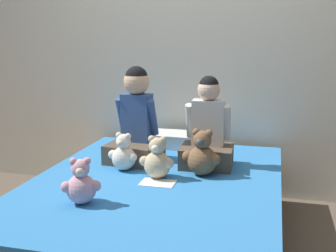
{
  "coord_description": "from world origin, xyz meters",
  "views": [
    {
      "loc": [
        0.7,
        -2.41,
        1.34
      ],
      "look_at": [
        0.0,
        0.31,
        0.74
      ],
      "focal_mm": 45.0,
      "sensor_mm": 36.0,
      "label": 1
    }
  ],
  "objects_px": {
    "bed": "(156,214)",
    "sign_card": "(158,183)",
    "child_on_left": "(136,123)",
    "teddy_bear_held_by_right_child": "(202,156)",
    "pillow_at_headboard": "(184,140)",
    "teddy_bear_between_children": "(157,160)",
    "teddy_bear_at_foot_of_bed": "(81,184)",
    "child_on_right": "(208,132)",
    "teddy_bear_held_by_left_child": "(124,154)"
  },
  "relations": [
    {
      "from": "teddy_bear_held_by_right_child",
      "to": "teddy_bear_held_by_left_child",
      "type": "bearing_deg",
      "value": -168.57
    },
    {
      "from": "teddy_bear_between_children",
      "to": "teddy_bear_held_by_right_child",
      "type": "bearing_deg",
      "value": 30.42
    },
    {
      "from": "teddy_bear_held_by_left_child",
      "to": "sign_card",
      "type": "xyz_separation_m",
      "value": [
        0.29,
        -0.2,
        -0.11
      ]
    },
    {
      "from": "bed",
      "to": "sign_card",
      "type": "relative_size",
      "value": 9.51
    },
    {
      "from": "child_on_left",
      "to": "teddy_bear_held_by_left_child",
      "type": "height_order",
      "value": "child_on_left"
    },
    {
      "from": "teddy_bear_held_by_right_child",
      "to": "pillow_at_headboard",
      "type": "height_order",
      "value": "teddy_bear_held_by_right_child"
    },
    {
      "from": "teddy_bear_held_by_left_child",
      "to": "teddy_bear_held_by_right_child",
      "type": "distance_m",
      "value": 0.53
    },
    {
      "from": "teddy_bear_between_children",
      "to": "bed",
      "type": "bearing_deg",
      "value": -86.69
    },
    {
      "from": "bed",
      "to": "pillow_at_headboard",
      "type": "distance_m",
      "value": 0.88
    },
    {
      "from": "child_on_left",
      "to": "teddy_bear_held_by_right_child",
      "type": "xyz_separation_m",
      "value": [
        0.52,
        -0.23,
        -0.15
      ]
    },
    {
      "from": "child_on_right",
      "to": "sign_card",
      "type": "relative_size",
      "value": 2.96
    },
    {
      "from": "sign_card",
      "to": "teddy_bear_between_children",
      "type": "bearing_deg",
      "value": 107.6
    },
    {
      "from": "teddy_bear_at_foot_of_bed",
      "to": "child_on_left",
      "type": "bearing_deg",
      "value": 67.15
    },
    {
      "from": "sign_card",
      "to": "bed",
      "type": "bearing_deg",
      "value": 117.55
    },
    {
      "from": "sign_card",
      "to": "teddy_bear_held_by_left_child",
      "type": "bearing_deg",
      "value": 146.32
    },
    {
      "from": "teddy_bear_held_by_left_child",
      "to": "teddy_bear_between_children",
      "type": "bearing_deg",
      "value": -9.16
    },
    {
      "from": "bed",
      "to": "child_on_left",
      "type": "bearing_deg",
      "value": 123.67
    },
    {
      "from": "bed",
      "to": "sign_card",
      "type": "xyz_separation_m",
      "value": [
        0.03,
        -0.06,
        0.23
      ]
    },
    {
      "from": "child_on_right",
      "to": "child_on_left",
      "type": "bearing_deg",
      "value": 176.65
    },
    {
      "from": "teddy_bear_held_by_right_child",
      "to": "sign_card",
      "type": "xyz_separation_m",
      "value": [
        -0.23,
        -0.22,
        -0.13
      ]
    },
    {
      "from": "child_on_right",
      "to": "teddy_bear_held_by_right_child",
      "type": "relative_size",
      "value": 2.04
    },
    {
      "from": "bed",
      "to": "teddy_bear_at_foot_of_bed",
      "type": "bearing_deg",
      "value": -120.93
    },
    {
      "from": "bed",
      "to": "teddy_bear_at_foot_of_bed",
      "type": "distance_m",
      "value": 0.64
    },
    {
      "from": "teddy_bear_held_by_right_child",
      "to": "child_on_left",
      "type": "bearing_deg",
      "value": 165.05
    },
    {
      "from": "child_on_left",
      "to": "sign_card",
      "type": "distance_m",
      "value": 0.6
    },
    {
      "from": "bed",
      "to": "child_on_left",
      "type": "xyz_separation_m",
      "value": [
        -0.26,
        0.39,
        0.51
      ]
    },
    {
      "from": "bed",
      "to": "teddy_bear_between_children",
      "type": "bearing_deg",
      "value": 88.93
    },
    {
      "from": "teddy_bear_held_by_left_child",
      "to": "teddy_bear_held_by_right_child",
      "type": "height_order",
      "value": "teddy_bear_held_by_right_child"
    },
    {
      "from": "child_on_right",
      "to": "teddy_bear_held_by_left_child",
      "type": "bearing_deg",
      "value": -157.43
    },
    {
      "from": "bed",
      "to": "child_on_left",
      "type": "relative_size",
      "value": 2.95
    },
    {
      "from": "pillow_at_headboard",
      "to": "teddy_bear_held_by_right_child",
      "type": "bearing_deg",
      "value": -68.44
    },
    {
      "from": "teddy_bear_held_by_left_child",
      "to": "teddy_bear_between_children",
      "type": "height_order",
      "value": "teddy_bear_between_children"
    },
    {
      "from": "child_on_right",
      "to": "sign_card",
      "type": "xyz_separation_m",
      "value": [
        -0.23,
        -0.44,
        -0.23
      ]
    },
    {
      "from": "teddy_bear_at_foot_of_bed",
      "to": "pillow_at_headboard",
      "type": "relative_size",
      "value": 0.48
    },
    {
      "from": "bed",
      "to": "pillow_at_headboard",
      "type": "height_order",
      "value": "pillow_at_headboard"
    },
    {
      "from": "teddy_bear_held_by_right_child",
      "to": "pillow_at_headboard",
      "type": "relative_size",
      "value": 0.57
    },
    {
      "from": "teddy_bear_at_foot_of_bed",
      "to": "teddy_bear_between_children",
      "type": "bearing_deg",
      "value": 39.34
    },
    {
      "from": "child_on_right",
      "to": "teddy_bear_at_foot_of_bed",
      "type": "distance_m",
      "value": 1.02
    },
    {
      "from": "child_on_right",
      "to": "pillow_at_headboard",
      "type": "xyz_separation_m",
      "value": [
        -0.26,
        0.45,
        -0.18
      ]
    },
    {
      "from": "teddy_bear_held_by_left_child",
      "to": "pillow_at_headboard",
      "type": "relative_size",
      "value": 0.48
    },
    {
      "from": "child_on_left",
      "to": "teddy_bear_at_foot_of_bed",
      "type": "bearing_deg",
      "value": -86.98
    },
    {
      "from": "child_on_left",
      "to": "pillow_at_headboard",
      "type": "xyz_separation_m",
      "value": [
        0.26,
        0.44,
        -0.22
      ]
    },
    {
      "from": "teddy_bear_held_by_right_child",
      "to": "teddy_bear_between_children",
      "type": "height_order",
      "value": "teddy_bear_held_by_right_child"
    },
    {
      "from": "teddy_bear_between_children",
      "to": "sign_card",
      "type": "height_order",
      "value": "teddy_bear_between_children"
    },
    {
      "from": "child_on_right",
      "to": "teddy_bear_held_by_left_child",
      "type": "height_order",
      "value": "child_on_right"
    },
    {
      "from": "sign_card",
      "to": "teddy_bear_at_foot_of_bed",
      "type": "bearing_deg",
      "value": -127.3
    },
    {
      "from": "pillow_at_headboard",
      "to": "bed",
      "type": "bearing_deg",
      "value": -90.0
    },
    {
      "from": "child_on_left",
      "to": "teddy_bear_at_foot_of_bed",
      "type": "height_order",
      "value": "child_on_left"
    },
    {
      "from": "teddy_bear_held_by_right_child",
      "to": "teddy_bear_at_foot_of_bed",
      "type": "xyz_separation_m",
      "value": [
        -0.54,
        -0.63,
        -0.02
      ]
    },
    {
      "from": "teddy_bear_between_children",
      "to": "sign_card",
      "type": "relative_size",
      "value": 1.3
    }
  ]
}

